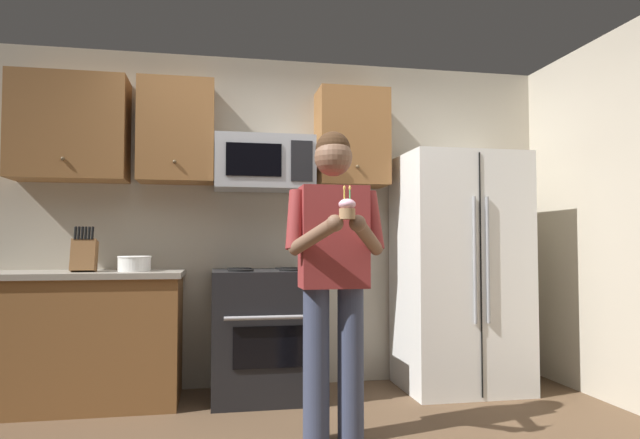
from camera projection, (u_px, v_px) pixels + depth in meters
name	position (u px, v px, depth m)	size (l,w,h in m)	color
wall_back	(279.00, 221.00, 4.51)	(4.40, 0.10, 2.60)	#B7AD99
oven_range	(265.00, 333.00, 4.06)	(0.76, 0.70, 0.93)	black
microwave	(264.00, 164.00, 4.23)	(0.74, 0.41, 0.40)	#9EA0A5
refrigerator	(459.00, 271.00, 4.32)	(0.90, 0.75, 1.80)	white
cabinet_row_upper	(187.00, 132.00, 4.19)	(2.78, 0.36, 0.76)	brown
counter_left	(76.00, 338.00, 3.84)	(1.44, 0.66, 0.92)	brown
knife_block	(84.00, 255.00, 3.83)	(0.16, 0.15, 0.32)	brown
bowl_large_white	(134.00, 263.00, 3.91)	(0.23, 0.23, 0.11)	white
person	(334.00, 264.00, 3.18)	(0.60, 0.48, 1.76)	#383F59
cupcake	(347.00, 208.00, 2.87)	(0.09, 0.09, 0.17)	#A87F56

